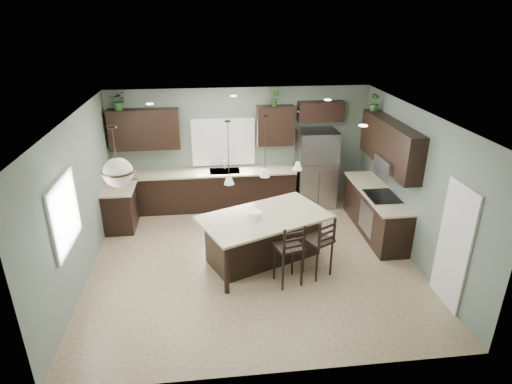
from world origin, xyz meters
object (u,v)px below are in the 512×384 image
object	(u,v)px
bar_stool_right	(318,246)
refrigerator	(316,169)
kitchen_island	(264,238)
bar_stool_center	(288,253)
serving_dish	(255,215)
plant_back_left	(119,100)

from	to	relation	value
bar_stool_right	refrigerator	bearing A→B (deg)	48.12
kitchen_island	bar_stool_center	distance (m)	0.85
kitchen_island	serving_dish	distance (m)	0.57
kitchen_island	bar_stool_center	bearing A→B (deg)	-91.68
plant_back_left	serving_dish	bearing A→B (deg)	-44.57
serving_dish	plant_back_left	distance (m)	4.05
serving_dish	bar_stool_center	xyz separation A→B (m)	(0.49, -0.70, -0.40)
plant_back_left	refrigerator	bearing A→B (deg)	-2.32
bar_stool_center	plant_back_left	xyz separation A→B (m)	(-3.14, 3.31, 2.02)
serving_dish	kitchen_island	bearing A→B (deg)	23.20
serving_dish	bar_stool_center	size ratio (longest dim) A/B	0.20
refrigerator	kitchen_island	world-z (taller)	refrigerator
bar_stool_center	bar_stool_right	distance (m)	0.60
bar_stool_center	plant_back_left	distance (m)	4.99
kitchen_island	plant_back_left	distance (m)	4.36
kitchen_island	bar_stool_right	size ratio (longest dim) A/B	1.99
kitchen_island	plant_back_left	world-z (taller)	plant_back_left
kitchen_island	bar_stool_right	bearing A→B (deg)	-56.93
bar_stool_center	serving_dish	bearing A→B (deg)	109.68
refrigerator	plant_back_left	distance (m)	4.70
serving_dish	plant_back_left	size ratio (longest dim) A/B	0.57
kitchen_island	refrigerator	bearing A→B (deg)	33.51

